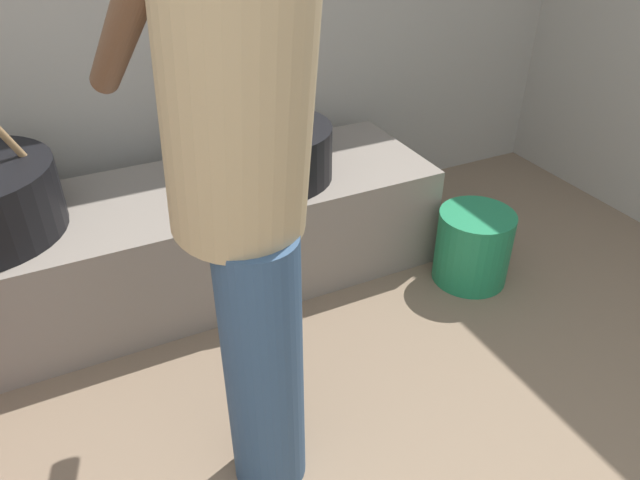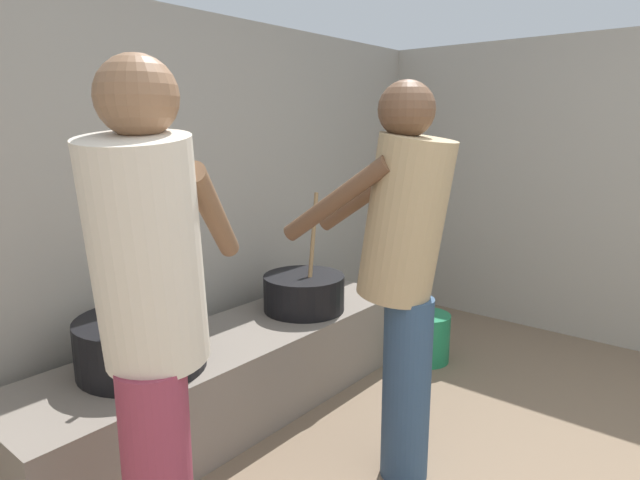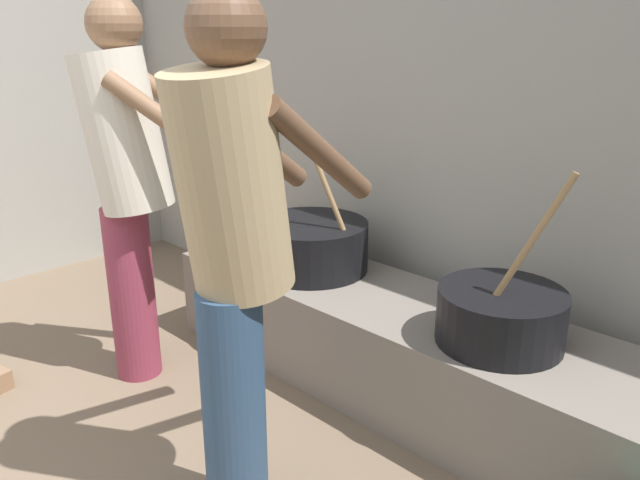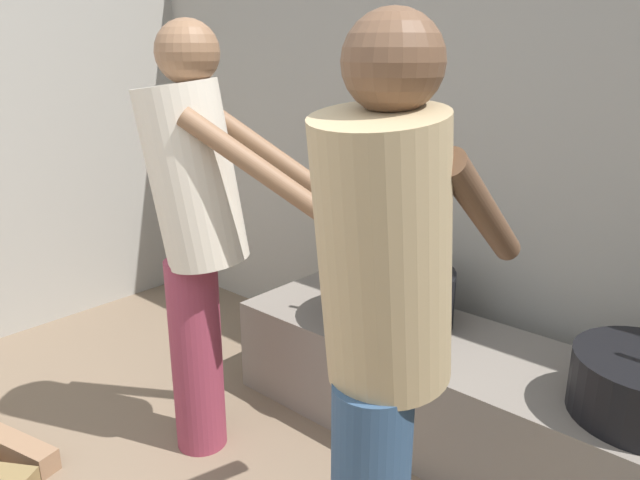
{
  "view_description": "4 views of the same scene",
  "coord_description": "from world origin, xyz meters",
  "px_view_note": "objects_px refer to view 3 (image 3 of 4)",
  "views": [
    {
      "loc": [
        -0.08,
        0.2,
        1.48
      ],
      "look_at": [
        0.51,
        1.4,
        0.61
      ],
      "focal_mm": 33.25,
      "sensor_mm": 36.0,
      "label": 1
    },
    {
      "loc": [
        -1.55,
        0.2,
        1.46
      ],
      "look_at": [
        0.31,
        1.72,
        0.95
      ],
      "focal_mm": 30.12,
      "sensor_mm": 36.0,
      "label": 2
    },
    {
      "loc": [
        1.64,
        0.2,
        1.52
      ],
      "look_at": [
        0.31,
        1.56,
        0.88
      ],
      "focal_mm": 35.3,
      "sensor_mm": 36.0,
      "label": 3
    },
    {
      "loc": [
        1.01,
        0.2,
        1.55
      ],
      "look_at": [
        -0.13,
        1.48,
        1.01
      ],
      "focal_mm": 33.88,
      "sensor_mm": 36.0,
      "label": 4
    }
  ],
  "objects_px": {
    "cooking_pot_main": "(311,245)",
    "cook_in_tan_shirt": "(234,241)",
    "cook_in_cream_shirt": "(127,173)",
    "cooking_pot_secondary": "(501,316)"
  },
  "relations": [
    {
      "from": "cooking_pot_main",
      "to": "cook_in_cream_shirt",
      "type": "distance_m",
      "value": 0.89
    },
    {
      "from": "cooking_pot_main",
      "to": "cook_in_cream_shirt",
      "type": "xyz_separation_m",
      "value": [
        -0.38,
        -0.7,
        0.4
      ]
    },
    {
      "from": "cooking_pot_secondary",
      "to": "cook_in_tan_shirt",
      "type": "relative_size",
      "value": 0.4
    },
    {
      "from": "cooking_pot_main",
      "to": "cook_in_tan_shirt",
      "type": "height_order",
      "value": "cook_in_tan_shirt"
    },
    {
      "from": "cooking_pot_main",
      "to": "cook_in_cream_shirt",
      "type": "bearing_deg",
      "value": -118.81
    },
    {
      "from": "cooking_pot_main",
      "to": "cook_in_tan_shirt",
      "type": "bearing_deg",
      "value": -56.22
    },
    {
      "from": "cook_in_tan_shirt",
      "to": "cook_in_cream_shirt",
      "type": "relative_size",
      "value": 0.99
    },
    {
      "from": "cooking_pot_secondary",
      "to": "cook_in_tan_shirt",
      "type": "height_order",
      "value": "cook_in_tan_shirt"
    },
    {
      "from": "cooking_pot_secondary",
      "to": "cooking_pot_main",
      "type": "bearing_deg",
      "value": 177.59
    },
    {
      "from": "cooking_pot_main",
      "to": "cooking_pot_secondary",
      "type": "xyz_separation_m",
      "value": [
        1.02,
        -0.04,
        -0.01
      ]
    }
  ]
}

